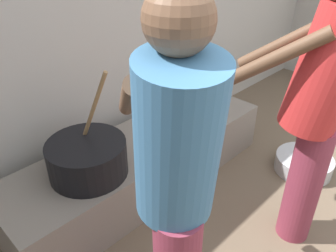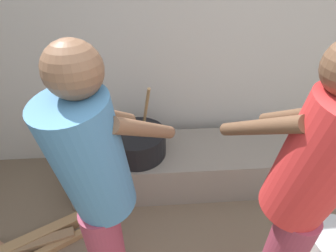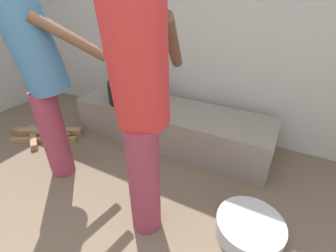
# 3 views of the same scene
# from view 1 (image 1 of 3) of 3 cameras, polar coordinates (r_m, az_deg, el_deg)

# --- Properties ---
(block_enclosure_rear) EXTENTS (5.76, 0.20, 2.12)m
(block_enclosure_rear) POSITION_cam_1_polar(r_m,az_deg,el_deg) (2.69, -7.98, 16.33)
(block_enclosure_rear) COLOR #ADA8A0
(block_enclosure_rear) RESTS_ON ground_plane
(hearth_ledge) EXTENTS (2.09, 0.60, 0.39)m
(hearth_ledge) POSITION_cam_1_polar(r_m,az_deg,el_deg) (2.55, -4.15, -6.17)
(hearth_ledge) COLOR slate
(hearth_ledge) RESTS_ON ground_plane
(cooking_pot_main) EXTENTS (0.48, 0.48, 0.67)m
(cooking_pot_main) POSITION_cam_1_polar(r_m,az_deg,el_deg) (2.13, -13.40, -5.25)
(cooking_pot_main) COLOR black
(cooking_pot_main) RESTS_ON hearth_ledge
(cook_in_blue_shirt) EXTENTS (0.64, 0.73, 1.62)m
(cook_in_blue_shirt) POSITION_cam_1_polar(r_m,az_deg,el_deg) (1.25, 1.47, -9.32)
(cook_in_blue_shirt) COLOR #8C3347
(cook_in_blue_shirt) RESTS_ON ground_plane
(cook_in_red_shirt) EXTENTS (0.52, 0.74, 1.64)m
(cook_in_red_shirt) POSITION_cam_1_polar(r_m,az_deg,el_deg) (1.91, 24.09, 3.68)
(cook_in_red_shirt) COLOR #8C3347
(cook_in_red_shirt) RESTS_ON ground_plane
(metal_mixing_bowl) EXTENTS (0.45, 0.45, 0.13)m
(metal_mixing_bowl) POSITION_cam_1_polar(r_m,az_deg,el_deg) (2.96, 21.88, -5.92)
(metal_mixing_bowl) COLOR #B7B7BC
(metal_mixing_bowl) RESTS_ON ground_plane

